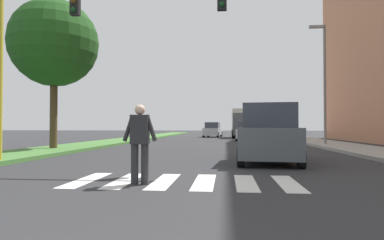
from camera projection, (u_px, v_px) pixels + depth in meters
ground_plane at (216, 140)px, 30.30m from camera, size 140.00×140.00×0.00m
crosswalk at (184, 181)px, 7.37m from camera, size 4.95×2.20×0.01m
median_strip at (129, 140)px, 29.07m from camera, size 3.03×64.00×0.15m
tree_mid at (54, 43)px, 16.67m from camera, size 4.35×4.35×7.44m
sidewalk_right at (307, 140)px, 27.53m from camera, size 3.00×64.00×0.15m
traffic_light_gantry at (73, 27)px, 10.39m from camera, size 8.42×0.30×6.00m
street_lamp_right at (323, 73)px, 20.97m from camera, size 1.02×0.24×7.50m
pedestrian_performer at (140, 140)px, 7.05m from camera, size 0.75×0.25×1.69m
suv_crossing at (269, 135)px, 11.60m from camera, size 2.37×4.76×1.97m
sedan_midblock at (247, 132)px, 28.87m from camera, size 2.17×4.18×1.64m
sedan_distant at (213, 130)px, 38.33m from camera, size 2.19×4.33×1.70m
truck_box_delivery at (243, 123)px, 35.72m from camera, size 2.40×6.20×3.10m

